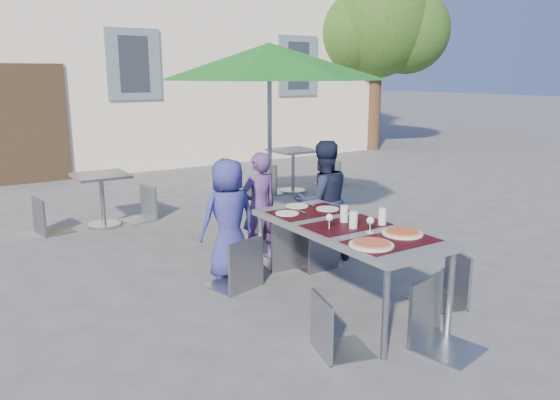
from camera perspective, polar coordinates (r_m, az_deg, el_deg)
ground at (r=5.47m, az=11.86°, el=-8.85°), size 90.00×90.00×0.00m
tree at (r=15.11m, az=10.13°, el=17.56°), size 3.60×3.00×4.70m
dining_table at (r=4.72m, az=6.91°, el=-3.27°), size 0.80×1.85×0.76m
pizza_near_left at (r=4.16m, az=9.52°, el=-4.56°), size 0.34×0.34×0.03m
pizza_near_right at (r=4.50m, az=12.67°, el=-3.35°), size 0.33×0.33×0.03m
glassware at (r=4.66m, az=8.14°, el=-1.83°), size 0.52×0.42×0.15m
place_settings at (r=5.18m, az=2.57°, el=-0.96°), size 0.68×0.47×0.01m
child_0 at (r=5.50m, az=-5.41°, el=-1.87°), size 0.59×0.39×1.21m
child_1 at (r=5.93m, az=-2.19°, el=-0.74°), size 0.45×0.30×1.20m
child_2 at (r=5.96m, az=4.47°, el=-0.11°), size 0.71×0.50×1.33m
chair_0 at (r=5.15m, az=-4.45°, el=-3.35°), size 0.53×0.53×0.96m
chair_1 at (r=5.71m, az=0.69°, el=-1.48°), size 0.50×0.50×0.99m
chair_2 at (r=5.69m, az=4.05°, el=-2.10°), size 0.43×0.43×0.91m
chair_3 at (r=4.00m, az=5.66°, el=-9.37°), size 0.47×0.46×0.86m
chair_4 at (r=5.03m, az=17.36°, el=-4.74°), size 0.52×0.51×0.91m
chair_5 at (r=4.22m, az=16.41°, el=-7.45°), size 0.51×0.52×0.98m
patio_umbrella at (r=6.69m, az=-1.12°, el=14.15°), size 2.80×2.80×2.38m
cafe_table_0 at (r=7.66m, az=-18.12°, el=0.84°), size 0.67×0.67×0.72m
bg_chair_l_0 at (r=7.57m, az=-23.37°, el=0.60°), size 0.46×0.46×0.90m
bg_chair_r_0 at (r=7.87m, az=-14.28°, el=1.78°), size 0.48×0.48×0.91m
cafe_table_1 at (r=9.44m, az=1.38°, el=3.90°), size 0.70×0.70×0.75m
bg_chair_l_1 at (r=9.36m, az=-0.64°, el=4.23°), size 0.47×0.46×0.98m
bg_chair_r_1 at (r=10.09m, az=5.51°, el=4.44°), size 0.51×0.51×0.88m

